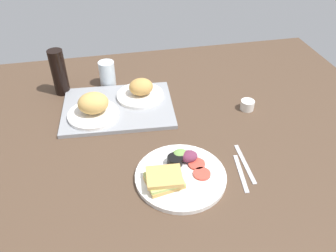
% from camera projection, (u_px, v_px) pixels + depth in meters
% --- Properties ---
extents(ground_plane, '(1.90, 1.50, 0.03)m').
position_uv_depth(ground_plane, '(164.00, 143.00, 1.26)').
color(ground_plane, '#4C3828').
extents(serving_tray, '(0.47, 0.36, 0.02)m').
position_uv_depth(serving_tray, '(118.00, 108.00, 1.40)').
color(serving_tray, gray).
rests_on(serving_tray, ground_plane).
extents(bread_plate_near, '(0.20, 0.20, 0.10)m').
position_uv_depth(bread_plate_near, '(93.00, 107.00, 1.33)').
color(bread_plate_near, white).
rests_on(bread_plate_near, serving_tray).
extents(bread_plate_far, '(0.20, 0.20, 0.08)m').
position_uv_depth(bread_plate_far, '(141.00, 91.00, 1.44)').
color(bread_plate_far, white).
rests_on(bread_plate_far, serving_tray).
extents(plate_with_salad, '(0.30, 0.30, 0.05)m').
position_uv_depth(plate_with_salad, '(178.00, 174.00, 1.09)').
color(plate_with_salad, white).
rests_on(plate_with_salad, ground_plane).
extents(drinking_glass, '(0.07, 0.07, 0.11)m').
position_uv_depth(drinking_glass, '(107.00, 74.00, 1.53)').
color(drinking_glass, silver).
rests_on(drinking_glass, ground_plane).
extents(soda_bottle, '(0.06, 0.06, 0.20)m').
position_uv_depth(soda_bottle, '(59.00, 72.00, 1.45)').
color(soda_bottle, black).
rests_on(soda_bottle, ground_plane).
extents(espresso_cup, '(0.06, 0.06, 0.04)m').
position_uv_depth(espresso_cup, '(247.00, 105.00, 1.40)').
color(espresso_cup, silver).
rests_on(espresso_cup, ground_plane).
extents(fork, '(0.04, 0.17, 0.01)m').
position_uv_depth(fork, '(241.00, 173.00, 1.12)').
color(fork, '#B7B7BC').
rests_on(fork, ground_plane).
extents(knife, '(0.02, 0.19, 0.01)m').
position_uv_depth(knife, '(245.00, 163.00, 1.15)').
color(knife, '#B7B7BC').
rests_on(knife, ground_plane).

